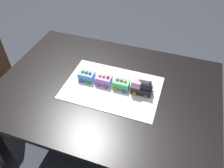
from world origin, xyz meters
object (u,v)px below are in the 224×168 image
cake_car_flatbed_lavender (104,80)px  cake_locomotive (142,87)px  cake_car_tanker_sky_blue (87,76)px  dining_table (107,99)px  cake_car_gondola_mint_green (121,84)px

cake_car_flatbed_lavender → cake_locomotive: bearing=180.0°
cake_locomotive → cake_car_flatbed_lavender: 0.25m
cake_car_flatbed_lavender → cake_car_tanker_sky_blue: 0.12m
cake_locomotive → dining_table: bearing=6.0°
cake_locomotive → cake_car_flatbed_lavender: cake_locomotive is taller
cake_car_flatbed_lavender → cake_car_gondola_mint_green: bearing=180.0°
cake_car_tanker_sky_blue → dining_table: bearing=171.1°
cake_car_flatbed_lavender → cake_car_tanker_sky_blue: same height
dining_table → cake_car_flatbed_lavender: cake_car_flatbed_lavender is taller
dining_table → cake_car_tanker_sky_blue: bearing=-8.9°
dining_table → cake_car_gondola_mint_green: (-0.09, -0.02, 0.14)m
dining_table → cake_locomotive: bearing=-174.0°
cake_car_gondola_mint_green → cake_car_tanker_sky_blue: (0.24, 0.00, 0.00)m
dining_table → cake_locomotive: size_ratio=10.00×
dining_table → cake_car_tanker_sky_blue: 0.20m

